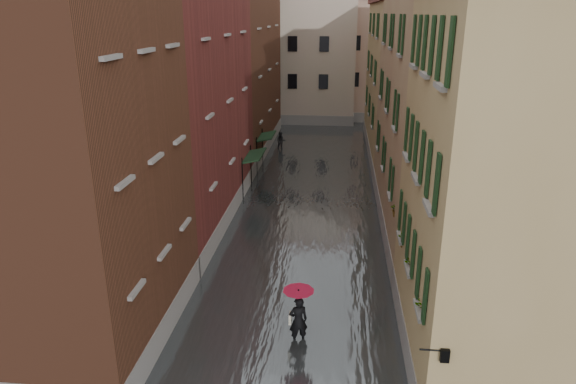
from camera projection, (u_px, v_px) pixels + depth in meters
The scene contains 16 objects.
ground at pixel (290, 314), 19.43m from camera, with size 120.00×120.00×0.00m, color #58575A.
floodwater at pixel (310, 196), 31.60m from camera, with size 10.00×60.00×0.20m, color #474C4F.
building_left_near at pixel (61, 158), 16.06m from camera, with size 6.00×8.00×13.00m, color brown.
building_left_mid at pixel (172, 106), 26.47m from camera, with size 6.00×14.00×12.50m, color maroon.
building_left_far at pixel (231, 64), 40.31m from camera, with size 6.00×16.00×14.00m, color brown.
building_right_near at pixel (521, 196), 14.99m from camera, with size 6.00×8.00×11.50m, color #9B8250.
building_right_mid at pixel (450, 106), 25.06m from camera, with size 6.00×14.00×13.00m, color #9A865D.
building_right_far at pixel (411, 82), 39.40m from camera, with size 6.00×16.00×11.50m, color #9B8250.
building_end_cream at pixel (297, 56), 53.24m from camera, with size 12.00×9.00×13.00m, color #B1A88C.
building_end_pink at pixel (382, 60), 54.43m from camera, with size 10.00×9.00×12.00m, color tan.
awning_near at pixel (254, 157), 31.37m from camera, with size 1.09×3.05×2.80m.
awning_far at pixel (266, 137), 36.24m from camera, with size 1.09×2.76×2.80m.
wall_lantern at pixel (444, 354), 12.39m from camera, with size 0.71×0.22×0.35m.
window_planters at pixel (410, 242), 17.23m from camera, with size 0.59×8.22×0.84m.
pedestrian_main at pixel (298, 311), 17.32m from camera, with size 1.07×1.07×2.06m.
pedestrian_far at pixel (281, 141), 42.19m from camera, with size 0.76×0.60×1.57m, color black.
Camera 1 is at (1.63, -16.72, 10.81)m, focal length 32.00 mm.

